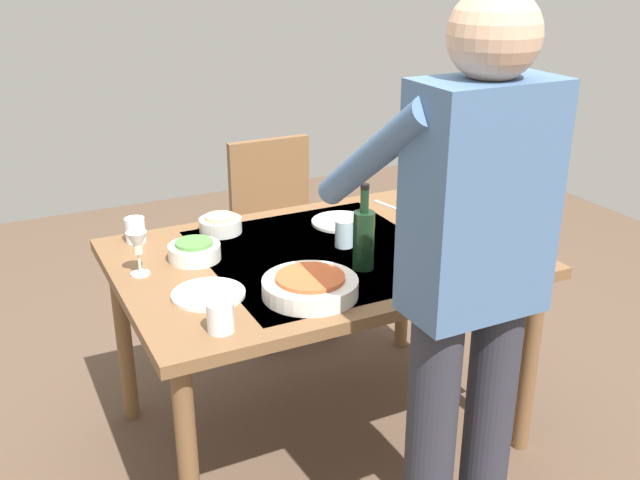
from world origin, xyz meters
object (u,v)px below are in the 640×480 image
object	(u,v)px
water_cup_far_left	(344,233)
dinner_plate_far	(341,222)
dinner_plate_near	(208,294)
wine_glass_left	(138,245)
water_cup_near_left	(135,230)
water_cup_far_right	(220,317)
person_server	(469,277)
serving_bowl_pasta	(310,286)
dining_table	(320,273)
wine_bottle	(364,238)
chair_near	(278,224)
water_cup_near_right	(428,214)
side_bowl_salad	(194,251)
side_bowl_bread	(220,224)

from	to	relation	value
water_cup_far_left	dinner_plate_far	xyz separation A→B (m)	(-0.10, -0.21, -0.04)
dinner_plate_near	wine_glass_left	bearing A→B (deg)	-58.89
water_cup_near_left	water_cup_far_right	world-z (taller)	water_cup_near_left
water_cup_far_left	person_server	bearing A→B (deg)	86.55
water_cup_far_left	dinner_plate_far	distance (m)	0.24
water_cup_near_left	serving_bowl_pasta	bearing A→B (deg)	119.13
dining_table	wine_bottle	xyz separation A→B (m)	(-0.07, 0.18, 0.19)
chair_near	water_cup_near_left	world-z (taller)	chair_near
serving_bowl_pasta	water_cup_near_right	bearing A→B (deg)	-152.72
water_cup_far_left	dinner_plate_near	size ratio (longest dim) A/B	0.43
chair_near	dinner_plate_far	bearing A→B (deg)	89.33
chair_near	water_cup_far_right	world-z (taller)	chair_near
serving_bowl_pasta	dinner_plate_far	xyz separation A→B (m)	(-0.38, -0.52, -0.03)
water_cup_near_left	water_cup_far_right	bearing A→B (deg)	94.26
wine_glass_left	serving_bowl_pasta	world-z (taller)	wine_glass_left
water_cup_near_right	dinner_plate_far	world-z (taller)	water_cup_near_right
side_bowl_salad	side_bowl_bread	distance (m)	0.26
serving_bowl_pasta	dinner_plate_near	bearing A→B (deg)	-25.96
person_server	serving_bowl_pasta	bearing A→B (deg)	-63.20
dining_table	water_cup_far_right	world-z (taller)	water_cup_far_right
chair_near	wine_glass_left	distance (m)	1.18
serving_bowl_pasta	water_cup_near_left	bearing A→B (deg)	-60.87
side_bowl_salad	dinner_plate_far	world-z (taller)	side_bowl_salad
side_bowl_salad	dinner_plate_far	distance (m)	0.62
water_cup_near_right	serving_bowl_pasta	world-z (taller)	water_cup_near_right
water_cup_near_right	serving_bowl_pasta	bearing A→B (deg)	27.28
side_bowl_bread	person_server	bearing A→B (deg)	105.56
person_server	water_cup_far_left	size ratio (longest dim) A/B	16.99
side_bowl_salad	water_cup_far_right	bearing A→B (deg)	80.55
dining_table	side_bowl_salad	distance (m)	0.45
person_server	water_cup_near_left	xyz separation A→B (m)	(0.62, -1.15, -0.16)
wine_glass_left	serving_bowl_pasta	xyz separation A→B (m)	(-0.44, 0.39, -0.07)
water_cup_far_left	wine_bottle	bearing A→B (deg)	80.59
serving_bowl_pasta	side_bowl_salad	size ratio (longest dim) A/B	1.67
water_cup_near_right	dinner_plate_near	size ratio (longest dim) A/B	0.43
wine_glass_left	water_cup_far_right	size ratio (longest dim) A/B	1.72
water_cup_far_right	serving_bowl_pasta	xyz separation A→B (m)	(-0.32, -0.09, -0.01)
person_server	side_bowl_bread	bearing A→B (deg)	-74.44
water_cup_near_left	serving_bowl_pasta	distance (m)	0.78
person_server	wine_glass_left	size ratio (longest dim) A/B	11.19
dining_table	wine_glass_left	world-z (taller)	wine_glass_left
water_cup_far_left	dinner_plate_near	world-z (taller)	water_cup_far_left
person_server	water_cup_far_left	bearing A→B (deg)	-93.45
side_bowl_bread	water_cup_near_right	bearing A→B (deg)	158.50
wine_glass_left	serving_bowl_pasta	bearing A→B (deg)	138.21
wine_bottle	wine_glass_left	world-z (taller)	wine_bottle
water_cup_far_right	dining_table	bearing A→B (deg)	-142.97
water_cup_near_right	side_bowl_bread	xyz separation A→B (m)	(0.74, -0.29, -0.02)
chair_near	person_server	size ratio (longest dim) A/B	0.54
wine_bottle	water_cup_far_left	distance (m)	0.21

